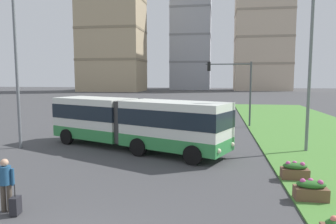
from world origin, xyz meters
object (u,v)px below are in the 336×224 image
(flower_planter_1, at_px, (311,190))
(articulated_bus, at_px, (134,122))
(streetlight_left, at_px, (16,59))
(apartment_tower_westcentre, at_px, (192,38))
(flower_planter_2, at_px, (295,171))
(apartment_tower_west, at_px, (112,16))
(streetlight_median, at_px, (310,63))
(rolling_suitcase, at_px, (16,205))
(traffic_light_far_right, at_px, (235,82))
(apartment_tower_centre, at_px, (263,27))
(pedestrian_crossing, at_px, (6,181))

(flower_planter_1, bearing_deg, articulated_bus, 139.72)
(streetlight_left, bearing_deg, apartment_tower_westcentre, 88.81)
(flower_planter_2, height_order, streetlight_left, streetlight_left)
(flower_planter_1, height_order, apartment_tower_west, apartment_tower_west)
(flower_planter_2, xyz_separation_m, streetlight_left, (-15.22, 3.87, 5.01))
(streetlight_median, bearing_deg, rolling_suitcase, -137.75)
(traffic_light_far_right, xyz_separation_m, streetlight_left, (-13.48, -10.84, 1.48))
(flower_planter_1, distance_m, apartment_tower_westcentre, 111.15)
(apartment_tower_west, distance_m, apartment_tower_westcentre, 32.61)
(articulated_bus, distance_m, apartment_tower_centre, 98.13)
(rolling_suitcase, bearing_deg, streetlight_median, 42.25)
(apartment_tower_centre, bearing_deg, flower_planter_2, -96.74)
(flower_planter_1, distance_m, apartment_tower_centre, 103.80)
(streetlight_left, distance_m, streetlight_median, 17.20)
(rolling_suitcase, bearing_deg, pedestrian_crossing, 156.04)
(traffic_light_far_right, distance_m, streetlight_left, 17.36)
(articulated_bus, bearing_deg, apartment_tower_west, 109.66)
(streetlight_median, xyz_separation_m, apartment_tower_westcentre, (-14.99, 101.01, 13.92))
(streetlight_median, bearing_deg, apartment_tower_centre, 84.02)
(pedestrian_crossing, height_order, apartment_tower_west, apartment_tower_west)
(articulated_bus, distance_m, streetlight_left, 8.02)
(streetlight_left, relative_size, apartment_tower_westcentre, 0.26)
(articulated_bus, xyz_separation_m, rolling_suitcase, (-1.30, -9.51, -1.34))
(flower_planter_2, relative_size, traffic_light_far_right, 0.19)
(pedestrian_crossing, bearing_deg, apartment_tower_centre, 78.20)
(traffic_light_far_right, bearing_deg, rolling_suitcase, -111.58)
(pedestrian_crossing, xyz_separation_m, traffic_light_far_right, (8.19, 19.38, 2.95))
(rolling_suitcase, bearing_deg, traffic_light_far_right, 68.42)
(pedestrian_crossing, xyz_separation_m, streetlight_left, (-5.28, 8.54, 4.43))
(pedestrian_crossing, distance_m, apartment_tower_centre, 107.54)
(rolling_suitcase, xyz_separation_m, apartment_tower_west, (-27.23, 89.38, 23.44))
(apartment_tower_westcentre, bearing_deg, rolling_suitcase, -88.15)
(apartment_tower_centre, bearing_deg, apartment_tower_west, -163.69)
(rolling_suitcase, distance_m, apartment_tower_westcentre, 112.98)
(articulated_bus, distance_m, apartment_tower_west, 87.65)
(flower_planter_2, bearing_deg, pedestrian_crossing, -154.81)
(rolling_suitcase, xyz_separation_m, flower_planter_2, (9.49, 4.87, 0.11))
(rolling_suitcase, xyz_separation_m, streetlight_median, (11.39, 10.34, 4.84))
(articulated_bus, height_order, rolling_suitcase, articulated_bus)
(flower_planter_1, relative_size, traffic_light_far_right, 0.19)
(flower_planter_2, bearing_deg, flower_planter_1, -90.00)
(traffic_light_far_right, xyz_separation_m, apartment_tower_centre, (13.40, 83.96, 17.54))
(articulated_bus, bearing_deg, pedestrian_crossing, -100.64)
(rolling_suitcase, relative_size, flower_planter_1, 0.88)
(rolling_suitcase, height_order, apartment_tower_westcentre, apartment_tower_westcentre)
(pedestrian_crossing, height_order, flower_planter_1, pedestrian_crossing)
(pedestrian_crossing, bearing_deg, articulated_bus, 79.36)
(articulated_bus, xyz_separation_m, streetlight_median, (10.09, 0.83, 3.50))
(rolling_suitcase, distance_m, flower_planter_2, 10.67)
(pedestrian_crossing, distance_m, flower_planter_1, 10.23)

